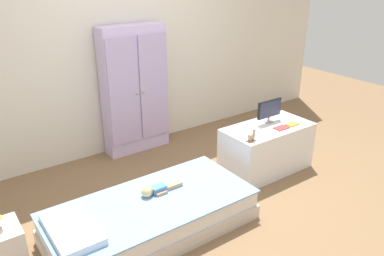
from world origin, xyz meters
The scene contains 12 objects.
ground_plane centered at (0.00, 0.00, -0.01)m, with size 10.00×10.00×0.02m, color brown.
back_wall centered at (0.00, 1.57, 1.35)m, with size 6.40×0.05×2.70m, color silver.
bed centered at (-0.61, -0.08, 0.14)m, with size 1.73×0.81×0.28m.
pillow centered at (-1.27, -0.08, 0.31)m, with size 0.32×0.58×0.06m, color silver.
doll centered at (-0.52, 0.01, 0.32)m, with size 0.39×0.13×0.10m.
nightstand centered at (-1.73, 0.18, 0.17)m, with size 0.32×0.32×0.35m, color silver.
wardrobe centered at (0.05, 1.41, 0.75)m, with size 0.76×0.27×1.49m.
tv_stand centered at (0.93, 0.12, 0.26)m, with size 0.97×0.50×0.52m, color white.
tv_monitor centered at (1.02, 0.20, 0.66)m, with size 0.33×0.10×0.25m.
rocking_horse_toy centered at (0.54, -0.05, 0.58)m, with size 0.10×0.04×0.12m.
book_red centered at (1.01, 0.00, 0.52)m, with size 0.16×0.10×0.01m, color #CC3838.
book_orange centered at (1.18, 0.00, 0.52)m, with size 0.14×0.09×0.01m, color orange.
Camera 1 is at (-1.90, -2.47, 2.10)m, focal length 36.17 mm.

